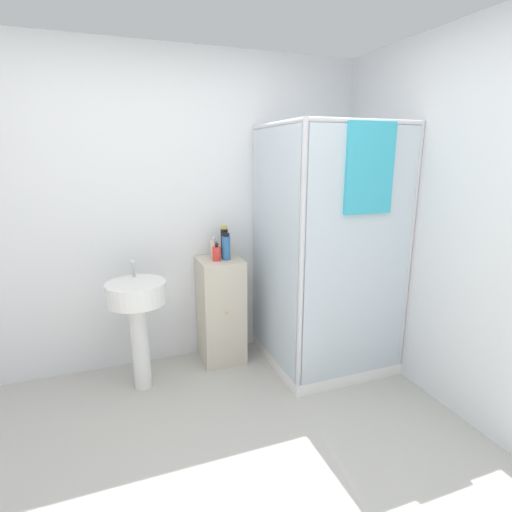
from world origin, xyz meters
The scene contains 8 objects.
wall_back centered at (0.00, 1.70, 1.25)m, with size 6.40×0.06×2.50m, color silver.
shower_enclosure centered at (1.15, 1.12, 0.51)m, with size 0.93×0.96×1.93m.
vanity_cabinet centered at (0.39, 1.49, 0.44)m, with size 0.34×0.38×0.88m.
sink centered at (-0.28, 1.28, 0.63)m, with size 0.42×0.42×0.96m.
soap_dispenser centered at (0.36, 1.45, 0.94)m, with size 0.07×0.07×0.14m.
shampoo_bottle_tall_black centered at (0.45, 1.53, 1.01)m, with size 0.06×0.06×0.26m.
shampoo_bottle_blue centered at (0.44, 1.45, 0.99)m, with size 0.07×0.07×0.22m.
lotion_bottle_white centered at (0.37, 1.58, 0.96)m, with size 0.06×0.06×0.17m.
Camera 1 is at (-0.42, -1.53, 1.71)m, focal length 28.00 mm.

